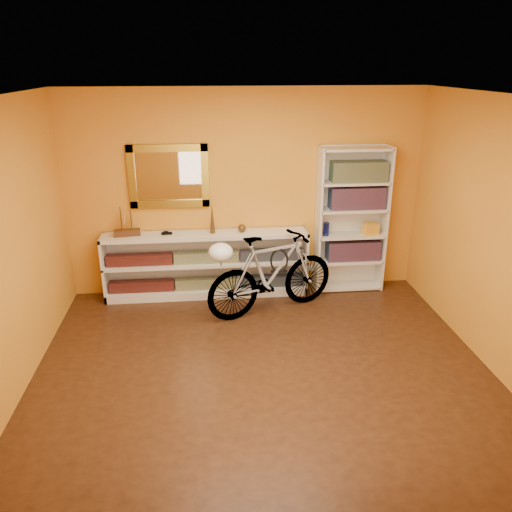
{
  "coord_description": "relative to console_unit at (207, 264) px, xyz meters",
  "views": [
    {
      "loc": [
        -0.5,
        -4.23,
        2.86
      ],
      "look_at": [
        0.0,
        0.7,
        0.95
      ],
      "focal_mm": 35.33,
      "sensor_mm": 36.0,
      "label": 1
    }
  ],
  "objects": [
    {
      "name": "back_wall",
      "position": [
        0.52,
        0.19,
        0.88
      ],
      "size": [
        4.5,
        0.01,
        2.6
      ],
      "primitive_type": "cube",
      "color": "orange",
      "rests_on": "ground"
    },
    {
      "name": "red_tin",
      "position": [
        1.68,
        0.06,
        1.13
      ],
      "size": [
        0.17,
        0.17,
        0.18
      ],
      "primitive_type": "cube",
      "rotation": [
        0.0,
        0.0,
        -0.23
      ],
      "color": "maroon",
      "rests_on": "bookcase"
    },
    {
      "name": "cd_row_upper",
      "position": [
        0.0,
        -0.02,
        0.11
      ],
      "size": [
        2.5,
        0.13,
        0.14
      ],
      "primitive_type": "cube",
      "color": "navy",
      "rests_on": "console_unit"
    },
    {
      "name": "helmet",
      "position": [
        0.16,
        -0.79,
        0.46
      ],
      "size": [
        0.28,
        0.27,
        0.21
      ],
      "primitive_type": "ellipsoid",
      "color": "white",
      "rests_on": "bicycle"
    },
    {
      "name": "ceiling",
      "position": [
        0.52,
        -1.81,
        2.18
      ],
      "size": [
        4.5,
        4.0,
        0.01
      ],
      "primitive_type": "cube",
      "color": "silver",
      "rests_on": "ground"
    },
    {
      "name": "book_row_a",
      "position": [
        1.93,
        0.03,
        0.12
      ],
      "size": [
        0.7,
        0.22,
        0.26
      ],
      "primitive_type": "cube",
      "color": "maroon",
      "rests_on": "bookcase"
    },
    {
      "name": "left_wall",
      "position": [
        -1.73,
        -1.81,
        0.88
      ],
      "size": [
        0.01,
        4.0,
        2.6
      ],
      "primitive_type": "cube",
      "color": "orange",
      "rests_on": "ground"
    },
    {
      "name": "bookcase",
      "position": [
        1.88,
        0.03,
        0.52
      ],
      "size": [
        0.9,
        0.3,
        1.9
      ],
      "primitive_type": null,
      "color": "silver",
      "rests_on": "floor"
    },
    {
      "name": "book_row_c",
      "position": [
        1.93,
        0.03,
        1.16
      ],
      "size": [
        0.7,
        0.22,
        0.25
      ],
      "primitive_type": "cube",
      "color": "#1B545F",
      "rests_on": "bookcase"
    },
    {
      "name": "cd_row_lower",
      "position": [
        0.0,
        -0.02,
        -0.26
      ],
      "size": [
        2.5,
        0.13,
        0.14
      ],
      "primitive_type": "cube",
      "color": "black",
      "rests_on": "console_unit"
    },
    {
      "name": "book_row_b",
      "position": [
        1.93,
        0.03,
        0.83
      ],
      "size": [
        0.7,
        0.22,
        0.28
      ],
      "primitive_type": "cube",
      "color": "maroon",
      "rests_on": "bookcase"
    },
    {
      "name": "console_unit",
      "position": [
        0.0,
        0.0,
        0.0
      ],
      "size": [
        2.6,
        0.35,
        0.85
      ],
      "primitive_type": null,
      "color": "silver",
      "rests_on": "floor"
    },
    {
      "name": "travel_mug",
      "position": [
        1.55,
        0.01,
        0.43
      ],
      "size": [
        0.08,
        0.08,
        0.17
      ],
      "primitive_type": "cylinder",
      "color": "navy",
      "rests_on": "bookcase"
    },
    {
      "name": "bicycle",
      "position": [
        0.77,
        -0.56,
        0.08
      ],
      "size": [
        1.02,
        1.75,
        1.0
      ],
      "primitive_type": "imported",
      "rotation": [
        0.0,
        0.0,
        1.93
      ],
      "color": "silver",
      "rests_on": "floor"
    },
    {
      "name": "floor",
      "position": [
        0.52,
        -1.81,
        -0.43
      ],
      "size": [
        4.5,
        4.0,
        0.01
      ],
      "primitive_type": "cube",
      "color": "black",
      "rests_on": "ground"
    },
    {
      "name": "bronze_ornament",
      "position": [
        0.09,
        0.0,
        0.62
      ],
      "size": [
        0.07,
        0.07,
        0.39
      ],
      "primitive_type": "cone",
      "color": "brown",
      "rests_on": "console_unit"
    },
    {
      "name": "decorative_orb",
      "position": [
        0.46,
        0.0,
        0.48
      ],
      "size": [
        0.1,
        0.1,
        0.1
      ],
      "primitive_type": "sphere",
      "color": "brown",
      "rests_on": "console_unit"
    },
    {
      "name": "model_ship",
      "position": [
        -0.96,
        0.0,
        0.61
      ],
      "size": [
        0.33,
        0.16,
        0.37
      ],
      "primitive_type": null,
      "rotation": [
        0.0,
        0.0,
        0.13
      ],
      "color": "#3F2311",
      "rests_on": "console_unit"
    },
    {
      "name": "right_wall",
      "position": [
        2.78,
        -1.81,
        0.88
      ],
      "size": [
        0.01,
        4.0,
        2.6
      ],
      "primitive_type": "cube",
      "color": "orange",
      "rests_on": "ground"
    },
    {
      "name": "gilt_mirror",
      "position": [
        -0.43,
        0.15,
        1.12
      ],
      "size": [
        0.98,
        0.06,
        0.78
      ],
      "primitive_type": "cube",
      "color": "olive",
      "rests_on": "back_wall"
    },
    {
      "name": "toy_car",
      "position": [
        -0.48,
        0.0,
        0.43
      ],
      "size": [
        0.0,
        0.01,
        0.0
      ],
      "primitive_type": "imported",
      "rotation": [
        0.0,
        0.0,
        1.66
      ],
      "color": "black",
      "rests_on": "console_unit"
    },
    {
      "name": "u_lock",
      "position": [
        0.86,
        -0.52,
        0.23
      ],
      "size": [
        0.22,
        0.02,
        0.22
      ],
      "primitive_type": "torus",
      "rotation": [
        1.57,
        0.0,
        0.0
      ],
      "color": "black",
      "rests_on": "bicycle"
    },
    {
      "name": "wall_socket",
      "position": [
        1.42,
        0.17,
        -0.17
      ],
      "size": [
        0.09,
        0.02,
        0.09
      ],
      "primitive_type": "cube",
      "color": "silver",
      "rests_on": "back_wall"
    },
    {
      "name": "yellow_bag",
      "position": [
        2.13,
        -0.01,
        0.42
      ],
      "size": [
        0.22,
        0.17,
        0.15
      ],
      "primitive_type": "cube",
      "rotation": [
        0.0,
        0.0,
        0.26
      ],
      "color": "gold",
      "rests_on": "bookcase"
    }
  ]
}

